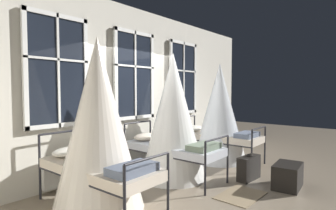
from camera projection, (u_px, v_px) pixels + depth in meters
ground at (176, 178)px, 5.12m from camera, size 18.80×18.80×0.00m
back_wall_with_windows at (131, 88)px, 5.81m from camera, size 8.99×0.10×3.40m
window_bank at (135, 110)px, 5.76m from camera, size 4.50×0.10×2.83m
cot_first at (98, 126)px, 3.78m from camera, size 1.27×1.95×2.40m
cot_second at (173, 118)px, 5.12m from camera, size 1.27×1.93×2.35m
cot_third at (219, 114)px, 6.37m from camera, size 1.27×1.94×2.29m
rug_second at (241, 195)px, 4.28m from camera, size 0.81×0.58×0.01m
suitcase_dark at (249, 168)px, 5.04m from camera, size 0.57×0.25×0.47m
travel_trunk at (288, 176)px, 4.63m from camera, size 0.67×0.46×0.41m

